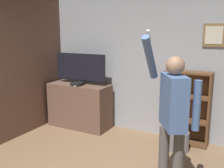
# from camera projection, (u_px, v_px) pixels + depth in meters

# --- Properties ---
(wall_back) EXTENTS (6.56, 0.09, 2.70)m
(wall_back) POSITION_uv_depth(u_px,v_px,m) (158.00, 66.00, 4.95)
(wall_back) COLOR #9EA3A8
(wall_back) RESTS_ON ground_plane
(wall_side_brick) EXTENTS (0.06, 4.34, 2.70)m
(wall_side_brick) POSITION_uv_depth(u_px,v_px,m) (13.00, 67.00, 4.80)
(wall_side_brick) COLOR brown
(wall_side_brick) RESTS_ON ground_plane
(tv_ledge) EXTENTS (1.29, 0.54, 0.92)m
(tv_ledge) POSITION_uv_depth(u_px,v_px,m) (80.00, 105.00, 5.50)
(tv_ledge) COLOR brown
(tv_ledge) RESTS_ON ground_plane
(television) EXTENTS (1.16, 0.22, 0.63)m
(television) POSITION_uv_depth(u_px,v_px,m) (80.00, 68.00, 5.38)
(television) COLOR black
(television) RESTS_ON tv_ledge
(game_console) EXTENTS (0.20, 0.22, 0.06)m
(game_console) POSITION_uv_depth(u_px,v_px,m) (78.00, 84.00, 5.26)
(game_console) COLOR black
(game_console) RESTS_ON tv_ledge
(remote_loose) EXTENTS (0.04, 0.14, 0.02)m
(remote_loose) POSITION_uv_depth(u_px,v_px,m) (77.00, 86.00, 5.22)
(remote_loose) COLOR white
(remote_loose) RESTS_ON tv_ledge
(bookshelf) EXTENTS (0.80, 0.28, 1.32)m
(bookshelf) POSITION_uv_depth(u_px,v_px,m) (182.00, 108.00, 4.70)
(bookshelf) COLOR brown
(bookshelf) RESTS_ON ground_plane
(person) EXTENTS (0.63, 0.59, 2.02)m
(person) POSITION_uv_depth(u_px,v_px,m) (173.00, 112.00, 3.14)
(person) COLOR #56514C
(person) RESTS_ON ground_plane
(waste_bin) EXTENTS (0.33, 0.33, 0.33)m
(waste_bin) POSITION_uv_depth(u_px,v_px,m) (179.00, 141.00, 4.44)
(waste_bin) COLOR gray
(waste_bin) RESTS_ON ground_plane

